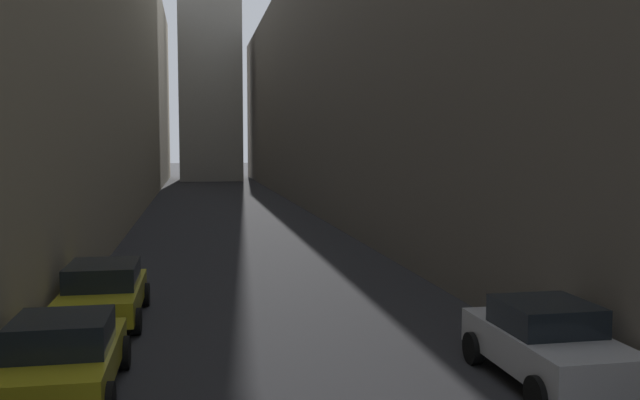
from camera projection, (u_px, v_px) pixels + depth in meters
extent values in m
plane|color=#232326|center=(229.00, 218.00, 41.49)|extent=(264.00, 264.00, 0.00)
cube|color=gray|center=(38.00, 44.00, 40.52)|extent=(11.52, 108.00, 21.20)
cube|color=#60594F|center=(398.00, 73.00, 44.77)|extent=(11.77, 108.00, 18.56)
cube|color=gray|center=(209.00, 28.00, 85.28)|extent=(7.81, 7.81, 38.69)
cube|color=#A59919|center=(65.00, 363.00, 11.97)|extent=(1.78, 3.91, 0.56)
cube|color=black|center=(62.00, 334.00, 11.77)|extent=(1.63, 1.66, 0.59)
cylinder|color=black|center=(30.00, 358.00, 13.14)|extent=(0.22, 0.67, 0.67)
cylinder|color=black|center=(124.00, 353.00, 13.46)|extent=(0.22, 0.67, 0.67)
cube|color=#A59919|center=(104.00, 297.00, 17.13)|extent=(1.85, 4.35, 0.60)
cube|color=black|center=(103.00, 274.00, 17.08)|extent=(1.70, 2.13, 0.58)
cylinder|color=black|center=(76.00, 297.00, 18.44)|extent=(0.22, 0.64, 0.64)
cylinder|color=black|center=(145.00, 294.00, 18.77)|extent=(0.22, 0.64, 0.64)
cylinder|color=black|center=(54.00, 325.00, 15.54)|extent=(0.22, 0.64, 0.64)
cylinder|color=black|center=(136.00, 322.00, 15.88)|extent=(0.22, 0.64, 0.64)
cube|color=#B7B7BC|center=(547.00, 348.00, 12.60)|extent=(1.77, 3.90, 0.69)
cube|color=black|center=(546.00, 316.00, 12.61)|extent=(1.63, 1.70, 0.53)
cylinder|color=black|center=(473.00, 348.00, 13.77)|extent=(0.22, 0.66, 0.66)
cylinder|color=black|center=(552.00, 343.00, 14.09)|extent=(0.22, 0.66, 0.66)
cylinder|color=black|center=(538.00, 395.00, 11.17)|extent=(0.22, 0.66, 0.66)
cylinder|color=black|center=(633.00, 388.00, 11.49)|extent=(0.22, 0.66, 0.66)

